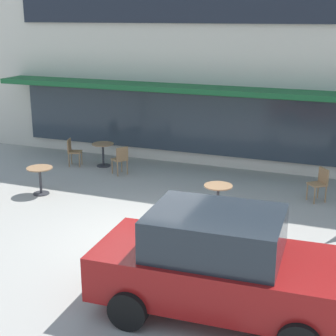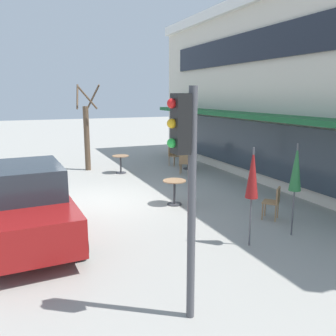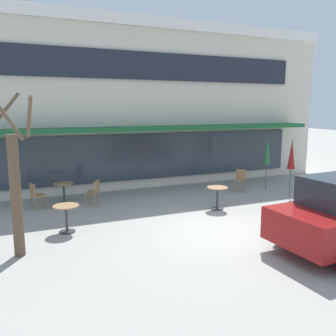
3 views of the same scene
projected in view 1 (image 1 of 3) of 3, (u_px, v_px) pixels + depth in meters
The scene contains 9 objects.
ground_plane at pixel (145, 239), 11.35m from camera, with size 80.00×80.00×0.00m, color #9E9B93.
building_facade at pixel (252, 49), 19.23m from camera, with size 17.78×9.10×6.99m.
cafe_table_near_wall at pixel (218, 195), 12.57m from camera, with size 0.70×0.70×0.76m.
cafe_table_streetside at pixel (40, 176), 14.02m from camera, with size 0.70×0.70×0.76m.
cafe_table_by_tree at pixel (103, 151), 16.61m from camera, with size 0.70×0.70×0.76m.
cafe_chair_0 at pixel (73, 150), 16.65m from camera, with size 0.51×0.51×0.89m.
cafe_chair_1 at pixel (121, 158), 15.72m from camera, with size 0.55×0.55×0.89m.
cafe_chair_2 at pixel (320, 182), 13.50m from camera, with size 0.56×0.56×0.89m.
parked_sedan at pixel (221, 264), 8.29m from camera, with size 4.28×2.18×1.76m.
Camera 1 is at (4.27, -9.52, 4.75)m, focal length 55.00 mm.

